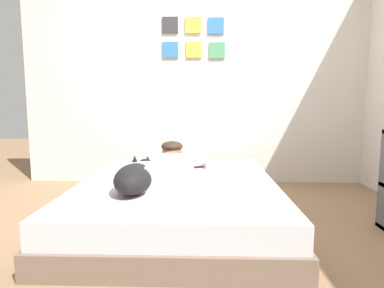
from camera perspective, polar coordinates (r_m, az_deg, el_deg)
name	(u,v)px	position (r m, az deg, el deg)	size (l,w,h in m)	color
ground_plane	(188,227)	(2.59, -0.69, -14.26)	(11.94, 11.94, 0.00)	#8C6B4C
back_wall	(193,77)	(3.91, 0.23, 11.67)	(3.97, 0.12, 2.50)	silver
bed	(179,199)	(2.74, -2.32, -9.51)	(1.57, 2.07, 0.33)	#726051
pillow	(183,161)	(3.20, -1.52, -2.97)	(0.52, 0.32, 0.11)	silver
person_lying	(168,166)	(2.69, -4.21, -3.86)	(0.43, 0.92, 0.27)	silver
dog	(135,177)	(2.34, -9.84, -5.69)	(0.26, 0.57, 0.21)	black
coffee_cup	(210,165)	(3.08, 3.23, -3.72)	(0.12, 0.09, 0.07)	white
cell_phone	(152,182)	(2.60, -7.06, -6.56)	(0.07, 0.14, 0.01)	black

